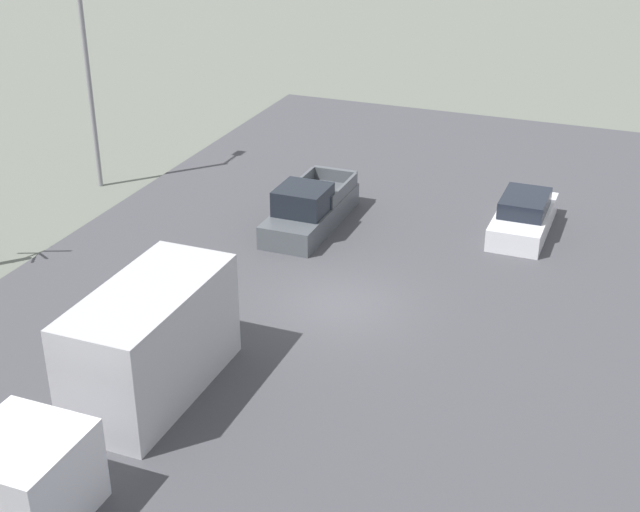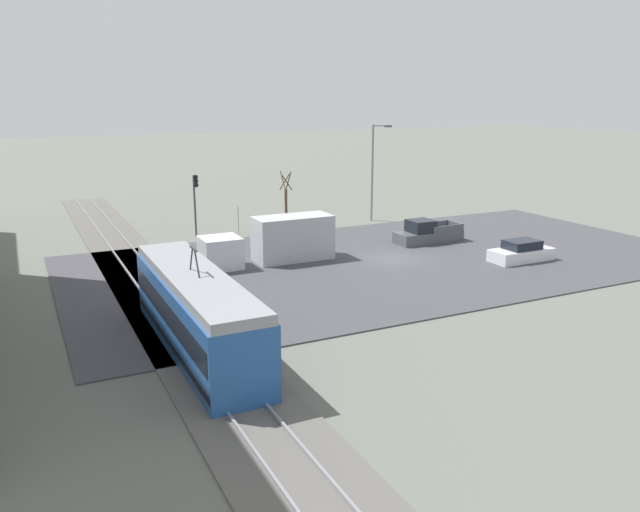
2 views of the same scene
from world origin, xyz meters
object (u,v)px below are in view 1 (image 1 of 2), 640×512
pickup_truck (310,210)px  sedan_car_0 (523,217)px  box_truck (125,370)px  street_lamp_near_crossing (90,67)px

pickup_truck → sedan_car_0: 7.84m
box_truck → sedan_car_0: 16.74m
box_truck → sedan_car_0: size_ratio=2.03×
sedan_car_0 → street_lamp_near_crossing: 17.78m
box_truck → street_lamp_near_crossing: street_lamp_near_crossing is taller
box_truck → pickup_truck: bearing=-88.9°
box_truck → sedan_car_0: (-7.20, -15.09, -0.81)m
pickup_truck → sedan_car_0: bearing=-161.6°
pickup_truck → sedan_car_0: (-7.44, -2.47, -0.09)m
box_truck → street_lamp_near_crossing: bearing=-53.8°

